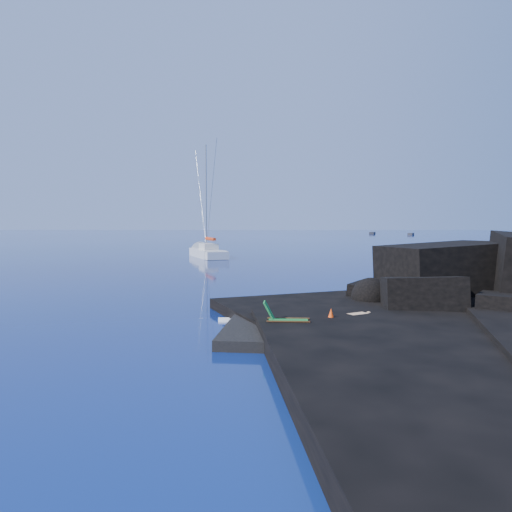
{
  "coord_description": "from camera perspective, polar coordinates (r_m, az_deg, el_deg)",
  "views": [
    {
      "loc": [
        1.43,
        -17.07,
        4.03
      ],
      "look_at": [
        1.2,
        11.5,
        2.0
      ],
      "focal_mm": 35.0,
      "sensor_mm": 36.0,
      "label": 1
    }
  ],
  "objects": [
    {
      "name": "distant_boat_b",
      "position": [
        147.29,
        17.27,
        2.31
      ],
      "size": [
        2.93,
        4.35,
        0.56
      ],
      "primitive_type": "cube",
      "rotation": [
        0.0,
        0.0,
        -0.43
      ],
      "color": "#2C2B31",
      "rests_on": "ground"
    },
    {
      "name": "distant_boat_a",
      "position": [
        155.69,
        13.15,
        2.47
      ],
      "size": [
        2.82,
        4.69,
        0.6
      ],
      "primitive_type": "cube",
      "rotation": [
        0.0,
        0.0,
        -0.34
      ],
      "color": "#242328",
      "rests_on": "ground"
    },
    {
      "name": "sailboat",
      "position": [
        55.52,
        -5.57,
        -0.12
      ],
      "size": [
        6.37,
        12.06,
        12.49
      ],
      "primitive_type": null,
      "rotation": [
        0.0,
        0.0,
        0.34
      ],
      "color": "silver",
      "rests_on": "ground"
    },
    {
      "name": "ground",
      "position": [
        17.6,
        -4.28,
        -9.18
      ],
      "size": [
        400.0,
        400.0,
        0.0
      ],
      "primitive_type": "plane",
      "color": "#030C36",
      "rests_on": "ground"
    },
    {
      "name": "marker_cone",
      "position": [
        17.9,
        8.57,
        -6.88
      ],
      "size": [
        0.42,
        0.42,
        0.59
      ],
      "primitive_type": "cone",
      "rotation": [
        0.0,
        0.0,
        0.1
      ],
      "color": "#FF460D",
      "rests_on": "beach"
    },
    {
      "name": "deck_chair",
      "position": [
        17.05,
        3.72,
        -6.63
      ],
      "size": [
        1.54,
        0.74,
        1.03
      ],
      "primitive_type": null,
      "rotation": [
        0.0,
        0.0,
        -0.06
      ],
      "color": "#1B7C34",
      "rests_on": "beach"
    },
    {
      "name": "surf_foam",
      "position": [
        22.71,
        9.54,
        -6.21
      ],
      "size": [
        10.0,
        8.0,
        0.06
      ],
      "primitive_type": null,
      "color": "white",
      "rests_on": "ground"
    },
    {
      "name": "beach",
      "position": [
        18.28,
        10.22,
        -8.73
      ],
      "size": [
        9.08,
        6.86,
        0.7
      ],
      "primitive_type": "cube",
      "rotation": [
        0.0,
        0.0,
        -0.1
      ],
      "color": "black",
      "rests_on": "ground"
    },
    {
      "name": "towel",
      "position": [
        18.81,
        11.56,
        -7.23
      ],
      "size": [
        1.83,
        1.5,
        0.04
      ],
      "primitive_type": "cube",
      "rotation": [
        0.0,
        0.0,
        0.52
      ],
      "color": "silver",
      "rests_on": "beach"
    },
    {
      "name": "sunbather",
      "position": [
        18.78,
        11.56,
        -6.75
      ],
      "size": [
        1.62,
        1.22,
        0.28
      ],
      "primitive_type": null,
      "rotation": [
        0.0,
        0.0,
        0.52
      ],
      "color": "#E5AE78",
      "rests_on": "towel"
    }
  ]
}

